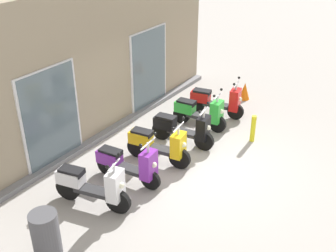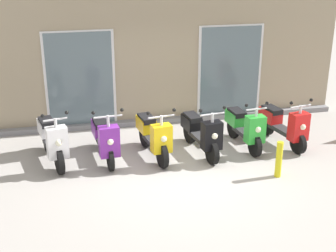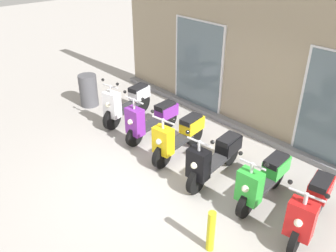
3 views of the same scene
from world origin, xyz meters
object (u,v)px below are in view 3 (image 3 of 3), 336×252
at_px(scooter_black, 215,157).
at_px(trash_bin, 88,90).
at_px(scooter_green, 263,179).
at_px(scooter_purple, 151,118).
at_px(scooter_red, 310,206).
at_px(curb_bollard, 211,231).
at_px(scooter_white, 127,102).
at_px(scooter_yellow, 179,136).

height_order(scooter_black, trash_bin, scooter_black).
bearing_deg(scooter_green, scooter_purple, 179.81).
relative_size(scooter_black, trash_bin, 1.93).
bearing_deg(scooter_black, scooter_green, 6.00).
height_order(scooter_green, scooter_red, scooter_red).
xyz_separation_m(scooter_black, curb_bollard, (1.12, -1.35, -0.10)).
xyz_separation_m(scooter_white, scooter_green, (3.97, -0.07, -0.03)).
xyz_separation_m(scooter_purple, trash_bin, (-2.41, -0.17, -0.04)).
xyz_separation_m(scooter_red, curb_bollard, (-0.74, -1.41, -0.11)).
distance_m(trash_bin, curb_bollard, 5.64).
distance_m(scooter_white, trash_bin, 1.41).
relative_size(scooter_yellow, curb_bollard, 2.26).
height_order(scooter_purple, trash_bin, scooter_purple).
bearing_deg(scooter_white, scooter_red, -1.32).
xyz_separation_m(scooter_green, curb_bollard, (0.13, -1.45, -0.11)).
distance_m(scooter_purple, trash_bin, 2.41).
height_order(scooter_red, trash_bin, scooter_red).
bearing_deg(curb_bollard, scooter_purple, 154.61).
relative_size(scooter_black, curb_bollard, 2.34).
distance_m(scooter_purple, scooter_green, 2.95).
bearing_deg(scooter_green, scooter_red, -2.50).
bearing_deg(scooter_black, scooter_yellow, 178.46).
distance_m(scooter_black, curb_bollard, 1.75).
distance_m(scooter_white, curb_bollard, 4.37).
bearing_deg(scooter_black, scooter_red, 2.03).
distance_m(scooter_yellow, curb_bollard, 2.52).
height_order(scooter_purple, scooter_green, scooter_purple).
xyz_separation_m(scooter_purple, scooter_black, (1.96, -0.11, -0.01)).
distance_m(scooter_yellow, trash_bin, 3.38).
xyz_separation_m(scooter_green, scooter_red, (0.87, -0.04, 0.00)).
height_order(scooter_yellow, trash_bin, scooter_yellow).
distance_m(scooter_white, scooter_green, 3.97).
xyz_separation_m(scooter_green, trash_bin, (-5.36, -0.16, -0.03)).
relative_size(scooter_white, scooter_red, 1.04).
xyz_separation_m(scooter_purple, scooter_green, (2.95, -0.01, -0.01)).
distance_m(scooter_red, curb_bollard, 1.60).
height_order(scooter_black, scooter_red, scooter_black).
bearing_deg(scooter_purple, scooter_black, -3.33).
relative_size(scooter_purple, scooter_yellow, 0.99).
xyz_separation_m(scooter_yellow, scooter_green, (1.98, 0.08, -0.01)).
bearing_deg(curb_bollard, scooter_white, 159.59).
height_order(scooter_black, curb_bollard, scooter_black).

